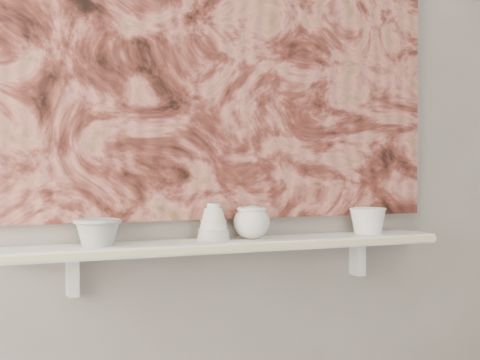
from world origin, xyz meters
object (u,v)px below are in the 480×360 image
painting (226,48)px  bowl_grey (98,232)px  bowl_white (368,221)px  cup_cream (252,222)px  bell_vessel (214,222)px  shelf (236,245)px

painting → bowl_grey: 0.72m
painting → bowl_white: size_ratio=12.02×
cup_cream → bowl_white: size_ratio=0.92×
painting → cup_cream: (0.05, -0.08, -0.56)m
bowl_grey → painting: bearing=10.6°
painting → bell_vessel: bearing=-132.8°
painting → bowl_grey: bearing=-169.4°
shelf → painting: painting is taller
bowl_grey → bell_vessel: size_ratio=1.20×
bowl_grey → bell_vessel: bell_vessel is taller
cup_cream → bowl_white: bearing=0.0°
painting → cup_cream: bearing=-56.1°
shelf → bell_vessel: bearing=180.0°
bowl_grey → cup_cream: 0.48m
bell_vessel → bowl_white: 0.56m
bowl_grey → bell_vessel: (0.35, 0.00, 0.02)m
shelf → bell_vessel: (-0.07, 0.00, 0.07)m
bowl_grey → cup_cream: (0.48, 0.00, 0.01)m
bell_vessel → bowl_white: (0.56, 0.00, -0.01)m
shelf → bowl_grey: 0.43m
painting → bell_vessel: 0.56m
shelf → bell_vessel: 0.10m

